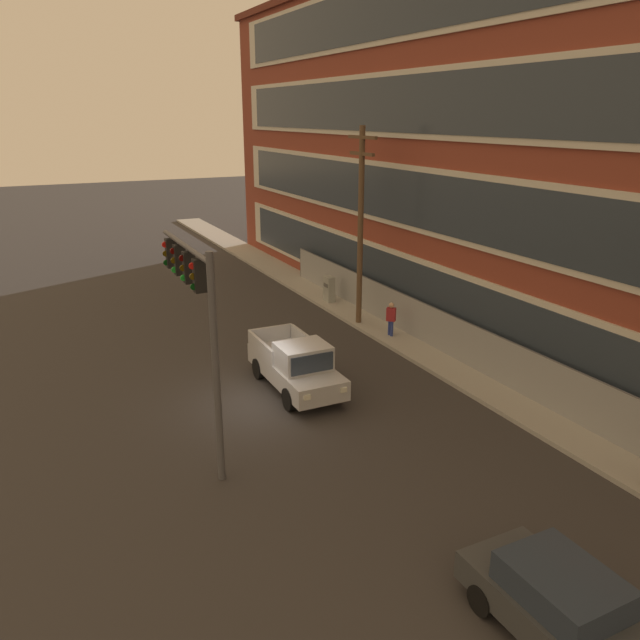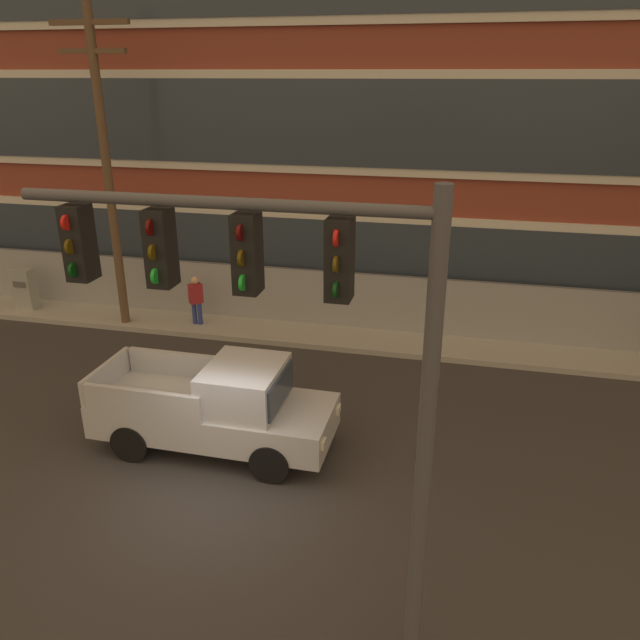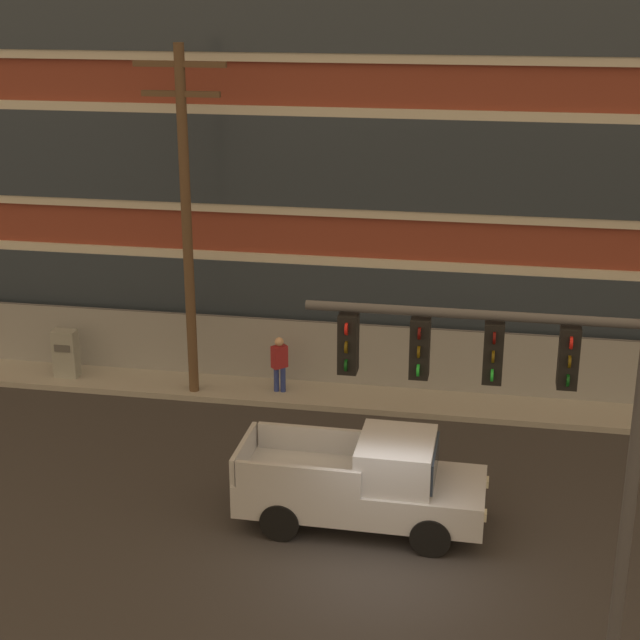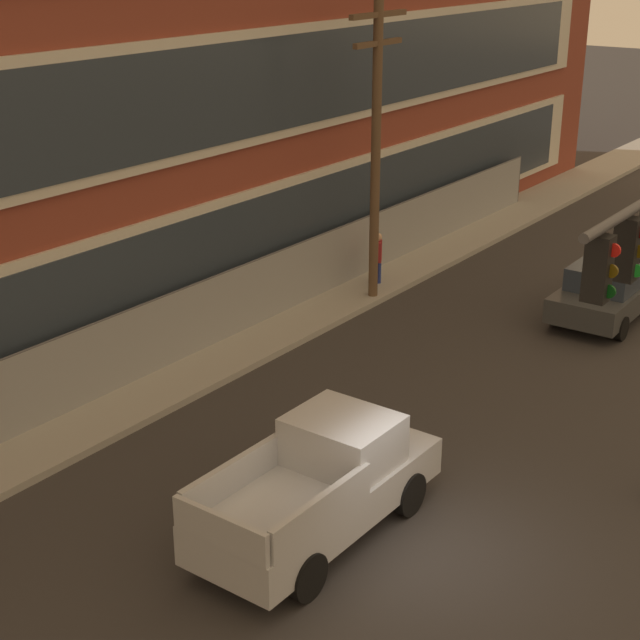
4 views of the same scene
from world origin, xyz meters
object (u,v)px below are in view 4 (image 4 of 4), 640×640
at_px(pedestrian_near_cabinet, 377,257).
at_px(sedan_dark_grey, 608,290).
at_px(pickup_truck_silver, 322,485).
at_px(utility_pole_midblock, 376,139).

bearing_deg(pedestrian_near_cabinet, sedan_dark_grey, -75.27).
height_order(pickup_truck_silver, pedestrian_near_cabinet, pickup_truck_silver).
distance_m(pickup_truck_silver, pedestrian_near_cabinet, 12.62).
distance_m(sedan_dark_grey, pedestrian_near_cabinet, 6.46).
xyz_separation_m(utility_pole_midblock, pedestrian_near_cabinet, (0.89, 0.44, -3.60)).
relative_size(pickup_truck_silver, pedestrian_near_cabinet, 2.98).
bearing_deg(sedan_dark_grey, utility_pole_midblock, 113.57).
distance_m(pickup_truck_silver, utility_pole_midblock, 12.19).
bearing_deg(pickup_truck_silver, sedan_dark_grey, -0.88).
bearing_deg(sedan_dark_grey, pedestrian_near_cabinet, 104.73).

